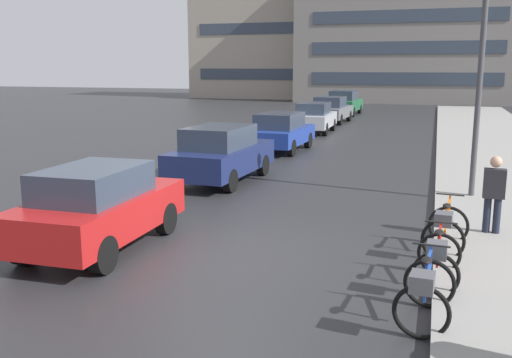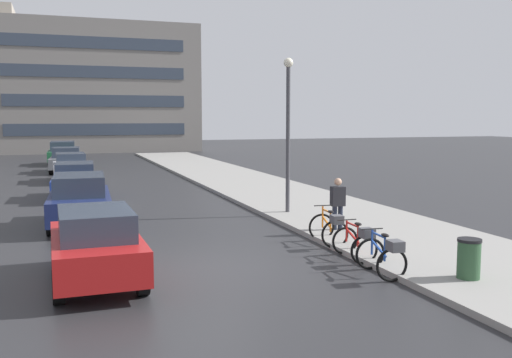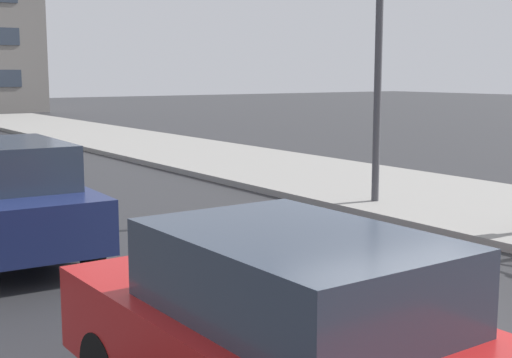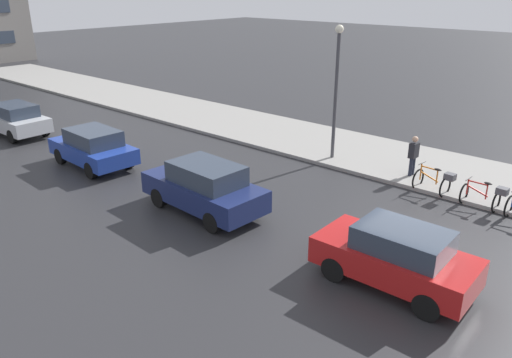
{
  "view_description": "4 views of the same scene",
  "coord_description": "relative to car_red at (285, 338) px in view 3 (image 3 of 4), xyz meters",
  "views": [
    {
      "loc": [
        3.5,
        -9.22,
        3.33
      ],
      "look_at": [
        0.06,
        1.68,
        1.06
      ],
      "focal_mm": 40.0,
      "sensor_mm": 36.0,
      "label": 1
    },
    {
      "loc": [
        -2.97,
        -12.33,
        3.41
      ],
      "look_at": [
        1.97,
        1.89,
        1.77
      ],
      "focal_mm": 40.0,
      "sensor_mm": 36.0,
      "label": 2
    },
    {
      "loc": [
        -5.1,
        -4.11,
        2.58
      ],
      "look_at": [
        0.58,
        4.15,
        1.09
      ],
      "focal_mm": 50.0,
      "sensor_mm": 36.0,
      "label": 3
    },
    {
      "loc": [
        -12.32,
        -4.7,
        6.86
      ],
      "look_at": [
        -0.81,
        5.33,
        0.84
      ],
      "focal_mm": 35.0,
      "sensor_mm": 36.0,
      "label": 4
    }
  ],
  "objects": [
    {
      "name": "sidewalk_kerb",
      "position": [
        8.31,
        10.41,
        -0.73
      ],
      "size": [
        4.8,
        60.0,
        0.14
      ],
      "primitive_type": "cube",
      "color": "gray",
      "rests_on": "ground"
    },
    {
      "name": "ground_plane",
      "position": [
        2.31,
        0.41,
        -0.8
      ],
      "size": [
        140.0,
        140.0,
        0.0
      ],
      "primitive_type": "plane",
      "color": "#28282B"
    },
    {
      "name": "car_red",
      "position": [
        0.0,
        0.0,
        0.0
      ],
      "size": [
        1.79,
        3.81,
        1.55
      ],
      "color": "#AD1919",
      "rests_on": "ground"
    },
    {
      "name": "streetlamp",
      "position": [
        6.78,
        6.16,
        2.43
      ],
      "size": [
        0.32,
        0.32,
        5.39
      ],
      "color": "#424247",
      "rests_on": "ground"
    },
    {
      "name": "car_navy",
      "position": [
        -0.09,
        6.52,
        0.04
      ],
      "size": [
        2.01,
        4.31,
        1.64
      ],
      "color": "navy",
      "rests_on": "ground"
    }
  ]
}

